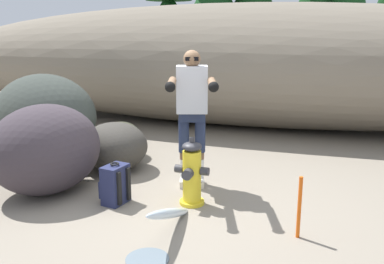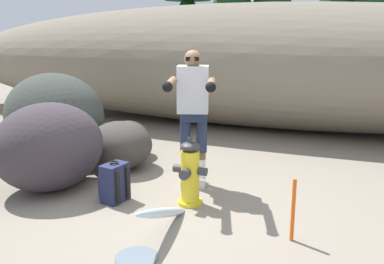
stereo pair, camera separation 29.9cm
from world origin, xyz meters
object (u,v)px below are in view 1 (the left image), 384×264
at_px(boulder_mid, 45,149).
at_px(utility_worker, 192,102).
at_px(boulder_outlier, 121,140).
at_px(boulder_small, 114,146).
at_px(fire_hydrant, 192,174).
at_px(boulder_large, 45,117).
at_px(survey_stake, 299,207).
at_px(spare_backpack, 115,185).

bearing_deg(boulder_mid, utility_worker, 23.18).
bearing_deg(boulder_outlier, boulder_small, -71.10).
relative_size(fire_hydrant, boulder_outlier, 1.07).
height_order(boulder_large, survey_stake, boulder_large).
distance_m(spare_backpack, boulder_outlier, 1.77).
bearing_deg(boulder_outlier, fire_hydrant, -41.10).
xyz_separation_m(spare_backpack, survey_stake, (2.01, -0.21, 0.08)).
relative_size(spare_backpack, survey_stake, 0.78).
height_order(spare_backpack, boulder_mid, boulder_mid).
distance_m(boulder_large, survey_stake, 4.09).
bearing_deg(boulder_small, utility_worker, -14.46).
bearing_deg(utility_worker, boulder_mid, -84.45).
xyz_separation_m(fire_hydrant, boulder_small, (-1.38, 0.81, -0.02)).
bearing_deg(spare_backpack, boulder_mid, 7.39).
bearing_deg(utility_worker, fire_hydrant, -0.16).
distance_m(spare_backpack, boulder_mid, 0.97).
xyz_separation_m(utility_worker, spare_backpack, (-0.67, -0.73, -0.85)).
height_order(utility_worker, boulder_mid, utility_worker).
bearing_deg(spare_backpack, fire_hydrant, -154.06).
bearing_deg(boulder_small, boulder_outlier, 108.90).
xyz_separation_m(utility_worker, boulder_mid, (-1.59, -0.68, -0.53)).
height_order(spare_backpack, boulder_large, boulder_large).
height_order(utility_worker, spare_backpack, utility_worker).
bearing_deg(boulder_mid, fire_hydrant, 6.07).
xyz_separation_m(boulder_outlier, survey_stake, (2.75, -1.81, 0.03)).
xyz_separation_m(spare_backpack, boulder_outlier, (-0.75, 1.60, 0.06)).
bearing_deg(spare_backpack, boulder_outlier, -54.78).
bearing_deg(survey_stake, spare_backpack, 174.09).
relative_size(spare_backpack, boulder_outlier, 0.66).
distance_m(fire_hydrant, utility_worker, 0.88).
height_order(utility_worker, boulder_large, utility_worker).
bearing_deg(boulder_mid, spare_backpack, -2.86).
relative_size(boulder_large, boulder_small, 1.73).
relative_size(utility_worker, survey_stake, 2.79).
height_order(fire_hydrant, utility_worker, utility_worker).
xyz_separation_m(fire_hydrant, utility_worker, (-0.16, 0.49, 0.71)).
bearing_deg(fire_hydrant, boulder_mid, -173.93).
relative_size(fire_hydrant, boulder_small, 0.84).
xyz_separation_m(spare_backpack, boulder_small, (-0.55, 1.04, 0.12)).
bearing_deg(fire_hydrant, survey_stake, -20.36).
distance_m(boulder_large, boulder_mid, 1.49).
bearing_deg(utility_worker, spare_backpack, -60.26).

